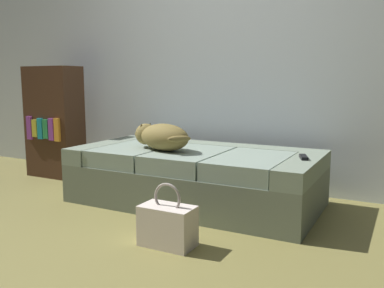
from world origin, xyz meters
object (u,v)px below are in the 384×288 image
object	(u,v)px
couch	(195,176)
dog_tan	(161,137)
bookshelf	(54,122)
tv_remote	(304,157)
handbag	(168,225)

from	to	relation	value
couch	dog_tan	world-z (taller)	dog_tan
bookshelf	couch	bearing A→B (deg)	-6.13
dog_tan	tv_remote	world-z (taller)	dog_tan
tv_remote	handbag	xyz separation A→B (m)	(-0.58, -0.85, -0.31)
tv_remote	couch	bearing A→B (deg)	159.70
handbag	couch	bearing A→B (deg)	106.99
couch	bookshelf	world-z (taller)	bookshelf
couch	handbag	size ratio (longest dim) A/B	5.01
handbag	bookshelf	world-z (taller)	bookshelf
couch	dog_tan	distance (m)	0.42
tv_remote	handbag	world-z (taller)	tv_remote
dog_tan	handbag	bearing A→B (deg)	-55.73
tv_remote	bookshelf	bearing A→B (deg)	155.40
dog_tan	bookshelf	bearing A→B (deg)	167.54
dog_tan	handbag	size ratio (longest dim) A/B	1.59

